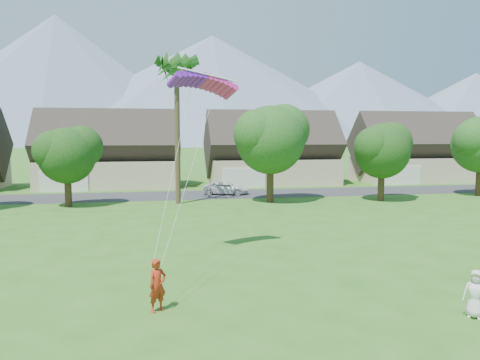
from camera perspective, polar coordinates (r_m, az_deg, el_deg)
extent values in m
plane|color=#2D6019|center=(13.68, 8.12, -20.30)|extent=(500.00, 500.00, 0.00)
cube|color=#2D2D30|center=(46.20, -5.40, -1.82)|extent=(90.00, 7.00, 0.01)
imported|color=#AC2A13|center=(16.34, -10.03, -12.53)|extent=(0.78, 0.71, 1.80)
imported|color=silver|center=(17.39, 26.80, -12.29)|extent=(0.90, 0.91, 1.59)
imported|color=white|center=(46.48, -1.71, -0.99)|extent=(4.85, 3.19, 1.24)
cone|color=slate|center=(277.91, -21.38, 11.24)|extent=(190.00, 190.00, 70.00)
cone|color=slate|center=(274.90, -3.35, 10.84)|extent=(240.00, 240.00, 62.00)
cone|color=slate|center=(299.21, 14.25, 9.10)|extent=(200.00, 200.00, 50.00)
cone|color=slate|center=(340.11, 26.70, 7.81)|extent=(180.00, 180.00, 45.00)
cube|color=beige|center=(55.05, -15.63, 0.76)|extent=(15.00, 8.00, 3.00)
cube|color=#382D28|center=(54.88, -15.72, 4.18)|extent=(15.75, 8.15, 8.15)
cube|color=silver|center=(51.64, -20.66, -0.15)|extent=(4.80, 0.12, 2.20)
cube|color=beige|center=(56.58, 3.91, 1.08)|extent=(15.00, 8.00, 3.00)
cube|color=#382D28|center=(56.42, 3.93, 4.41)|extent=(15.75, 8.15, 8.15)
cube|color=silver|center=(51.75, 0.51, 0.23)|extent=(4.80, 0.12, 2.20)
cube|color=beige|center=(63.98, 20.64, 1.26)|extent=(15.00, 8.00, 3.00)
cube|color=#382D28|center=(63.84, 20.74, 4.20)|extent=(15.75, 8.15, 8.15)
cube|color=silver|center=(58.40, 19.14, 0.53)|extent=(4.80, 0.12, 2.20)
cylinder|color=#47301C|center=(41.04, -20.20, -1.55)|extent=(0.56, 0.56, 2.18)
sphere|color=#214916|center=(40.79, -20.35, 2.81)|extent=(4.62, 4.62, 4.62)
cylinder|color=#47301C|center=(41.13, 3.68, -0.75)|extent=(0.62, 0.62, 2.82)
sphere|color=#214916|center=(40.88, 3.72, 4.89)|extent=(5.98, 5.98, 5.98)
cylinder|color=#47301C|center=(43.77, 16.81, -0.93)|extent=(0.58, 0.58, 2.30)
sphere|color=#214916|center=(43.53, 16.93, 3.40)|extent=(4.90, 4.90, 4.90)
cylinder|color=#47301C|center=(50.93, 27.10, -0.28)|extent=(0.60, 0.60, 2.56)
cylinder|color=#4C3D26|center=(40.19, -7.64, 5.62)|extent=(0.44, 0.44, 12.00)
sphere|color=#286021|center=(40.69, -7.76, 14.53)|extent=(3.00, 3.00, 3.00)
cube|color=#6E17B1|center=(22.81, -6.64, 11.95)|extent=(1.92, 1.57, 0.50)
cube|color=#CE267C|center=(22.98, -2.42, 11.93)|extent=(1.92, 1.57, 0.50)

